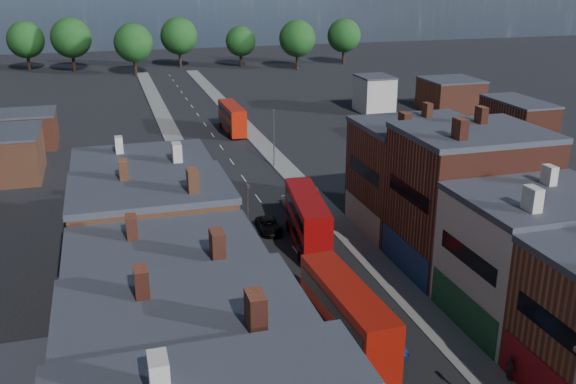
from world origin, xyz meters
TOP-DOWN VIEW (x-y plane):
  - pavement_west at (-6.50, 50.00)m, footprint 3.00×200.00m
  - pavement_east at (6.50, 50.00)m, footprint 3.00×200.00m
  - lamp_post_2 at (-5.20, 30.00)m, footprint 0.25×0.70m
  - lamp_post_3 at (5.20, 60.00)m, footprint 0.25×0.70m
  - bus_0 at (-1.50, 14.86)m, footprint 3.45×12.05m
  - bus_1 at (1.51, 33.50)m, footprint 4.26×12.14m
  - bus_2 at (3.50, 80.58)m, footprint 2.91×11.07m
  - car_1 at (1.66, 13.96)m, footprint 1.34×3.47m
  - car_2 at (-1.30, 37.81)m, footprint 2.36×4.86m
  - car_3 at (2.86, 43.26)m, footprint 1.71×4.11m
  - ped_3 at (7.70, 8.29)m, footprint 0.66×1.12m

SIDE VIEW (x-z plane):
  - pavement_west at x=-6.50m, z-range 0.00..0.12m
  - pavement_east at x=6.50m, z-range 0.00..0.12m
  - car_1 at x=1.66m, z-range 0.00..1.13m
  - car_3 at x=2.86m, z-range 0.00..1.19m
  - car_2 at x=-1.30m, z-range 0.00..1.33m
  - ped_3 at x=7.70m, z-range 0.12..1.92m
  - bus_2 at x=3.50m, z-range 0.19..4.95m
  - bus_1 at x=1.51m, z-range 0.20..5.33m
  - bus_0 at x=-1.50m, z-range 0.20..5.36m
  - lamp_post_2 at x=-5.20m, z-range 0.64..8.77m
  - lamp_post_3 at x=5.20m, z-range 0.64..8.77m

